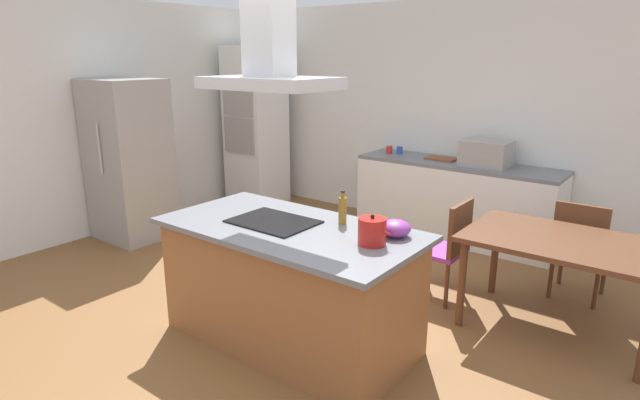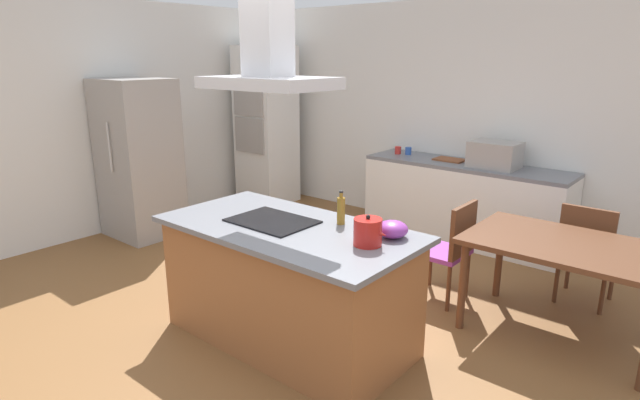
# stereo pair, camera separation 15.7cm
# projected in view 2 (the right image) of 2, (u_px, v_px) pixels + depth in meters

# --- Properties ---
(ground) EXTENTS (16.00, 16.00, 0.00)m
(ground) POSITION_uv_depth(u_px,v_px,m) (395.00, 276.00, 5.03)
(ground) COLOR brown
(wall_back) EXTENTS (7.20, 0.10, 2.70)m
(wall_back) POSITION_uv_depth(u_px,v_px,m) (480.00, 120.00, 5.96)
(wall_back) COLOR white
(wall_back) RESTS_ON ground
(wall_left) EXTENTS (0.10, 8.80, 2.70)m
(wall_left) POSITION_uv_depth(u_px,v_px,m) (140.00, 115.00, 6.42)
(wall_left) COLOR white
(wall_left) RESTS_ON ground
(kitchen_island) EXTENTS (1.90, 0.97, 0.90)m
(kitchen_island) POSITION_uv_depth(u_px,v_px,m) (288.00, 284.00, 3.80)
(kitchen_island) COLOR #995B33
(kitchen_island) RESTS_ON ground
(cooktop) EXTENTS (0.60, 0.44, 0.01)m
(cooktop) POSITION_uv_depth(u_px,v_px,m) (272.00, 221.00, 3.77)
(cooktop) COLOR black
(cooktop) RESTS_ON kitchen_island
(tea_kettle) EXTENTS (0.23, 0.18, 0.20)m
(tea_kettle) POSITION_uv_depth(u_px,v_px,m) (368.00, 232.00, 3.28)
(tea_kettle) COLOR #B21E19
(tea_kettle) RESTS_ON kitchen_island
(olive_oil_bottle) EXTENTS (0.06, 0.06, 0.25)m
(olive_oil_bottle) POSITION_uv_depth(u_px,v_px,m) (341.00, 210.00, 3.69)
(olive_oil_bottle) COLOR olive
(olive_oil_bottle) RESTS_ON kitchen_island
(mixing_bowl) EXTENTS (0.21, 0.21, 0.11)m
(mixing_bowl) POSITION_uv_depth(u_px,v_px,m) (392.00, 229.00, 3.43)
(mixing_bowl) COLOR purple
(mixing_bowl) RESTS_ON kitchen_island
(back_counter) EXTENTS (2.30, 0.62, 0.90)m
(back_counter) POSITION_uv_depth(u_px,v_px,m) (464.00, 202.00, 5.90)
(back_counter) COLOR white
(back_counter) RESTS_ON ground
(countertop_microwave) EXTENTS (0.50, 0.38, 0.28)m
(countertop_microwave) POSITION_uv_depth(u_px,v_px,m) (495.00, 155.00, 5.55)
(countertop_microwave) COLOR #9E9993
(countertop_microwave) RESTS_ON back_counter
(coffee_mug_red) EXTENTS (0.08, 0.08, 0.09)m
(coffee_mug_red) POSITION_uv_depth(u_px,v_px,m) (398.00, 150.00, 6.35)
(coffee_mug_red) COLOR red
(coffee_mug_red) RESTS_ON back_counter
(coffee_mug_blue) EXTENTS (0.08, 0.08, 0.09)m
(coffee_mug_blue) POSITION_uv_depth(u_px,v_px,m) (408.00, 151.00, 6.30)
(coffee_mug_blue) COLOR #2D56B2
(coffee_mug_blue) RESTS_ON back_counter
(cutting_board) EXTENTS (0.34, 0.24, 0.02)m
(cutting_board) POSITION_uv_depth(u_px,v_px,m) (450.00, 160.00, 5.96)
(cutting_board) COLOR brown
(cutting_board) RESTS_ON back_counter
(wall_oven_stack) EXTENTS (0.70, 0.66, 2.20)m
(wall_oven_stack) POSITION_uv_depth(u_px,v_px,m) (266.00, 126.00, 7.37)
(wall_oven_stack) COLOR white
(wall_oven_stack) RESTS_ON ground
(refrigerator) EXTENTS (0.80, 0.73, 1.82)m
(refrigerator) POSITION_uv_depth(u_px,v_px,m) (139.00, 159.00, 5.99)
(refrigerator) COLOR #9E9993
(refrigerator) RESTS_ON ground
(dining_table) EXTENTS (1.40, 0.90, 0.75)m
(dining_table) POSITION_uv_depth(u_px,v_px,m) (567.00, 254.00, 3.79)
(dining_table) COLOR #59331E
(dining_table) RESTS_ON ground
(chair_facing_back_wall) EXTENTS (0.42, 0.42, 0.89)m
(chair_facing_back_wall) POSITION_uv_depth(u_px,v_px,m) (587.00, 249.00, 4.33)
(chair_facing_back_wall) COLOR purple
(chair_facing_back_wall) RESTS_ON ground
(chair_at_left_end) EXTENTS (0.42, 0.42, 0.89)m
(chair_at_left_end) POSITION_uv_depth(u_px,v_px,m) (450.00, 246.00, 4.40)
(chair_at_left_end) COLOR purple
(chair_at_left_end) RESTS_ON ground
(range_hood) EXTENTS (0.90, 0.55, 0.78)m
(range_hood) POSITION_uv_depth(u_px,v_px,m) (268.00, 50.00, 3.44)
(range_hood) COLOR #ADADB2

